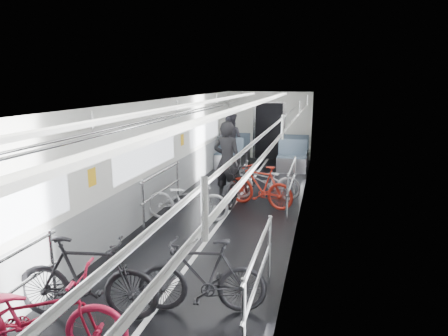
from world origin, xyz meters
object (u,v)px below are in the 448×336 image
object	(u,v)px
bike_left_near	(35,315)
person_standing	(227,161)
bike_left_mid	(87,279)
bike_left_far	(187,199)
bike_right_far	(260,186)
bike_aisle	(242,182)
person_seated	(230,140)
bike_right_near	(202,276)
bike_right_mid	(265,181)

from	to	relation	value
bike_left_near	person_standing	size ratio (longest dim) A/B	1.00
bike_left_near	bike_left_mid	world-z (taller)	bike_left_mid
bike_left_near	bike_left_mid	bearing A→B (deg)	-20.50
bike_left_far	bike_right_far	world-z (taller)	bike_right_far
bike_left_mid	bike_aisle	bearing A→B (deg)	-18.51
person_standing	person_seated	size ratio (longest dim) A/B	1.06
bike_left_far	bike_right_far	bearing A→B (deg)	-52.05
bike_right_near	bike_right_far	world-z (taller)	bike_right_far
bike_left_mid	bike_right_mid	distance (m)	5.55
bike_right_mid	bike_left_mid	bearing A→B (deg)	-16.77
bike_left_mid	person_standing	distance (m)	5.17
bike_right_far	bike_aisle	world-z (taller)	bike_aisle
bike_left_mid	person_seated	world-z (taller)	person_seated
bike_left_near	bike_right_far	bearing A→B (deg)	-26.84
bike_right_mid	bike_right_far	size ratio (longest dim) A/B	1.06
bike_left_near	person_standing	world-z (taller)	person_standing
bike_right_far	bike_left_mid	bearing A→B (deg)	3.81
bike_left_far	person_seated	xyz separation A→B (m)	(-0.35, 5.21, 0.44)
bike_left_far	bike_aisle	world-z (taller)	bike_aisle
bike_right_near	bike_right_mid	distance (m)	4.91
bike_aisle	bike_left_mid	bearing A→B (deg)	-91.29
bike_right_mid	person_standing	distance (m)	1.03
bike_left_mid	bike_left_near	bearing A→B (deg)	162.90
bike_right_mid	bike_left_far	bearing A→B (deg)	-38.74
bike_aisle	person_standing	size ratio (longest dim) A/B	1.00
bike_aisle	person_standing	bearing A→B (deg)	172.72
person_standing	bike_aisle	bearing A→B (deg)	176.79
bike_left_far	person_standing	bearing A→B (deg)	-21.44
bike_right_mid	bike_aisle	size ratio (longest dim) A/B	0.90
bike_left_near	bike_aisle	size ratio (longest dim) A/B	1.00
bike_left_near	person_seated	xyz separation A→B (m)	(-0.25, 9.53, 0.39)
bike_aisle	person_standing	xyz separation A→B (m)	(-0.37, 0.10, 0.45)
bike_left_mid	person_standing	bearing A→B (deg)	-14.27
bike_left_near	bike_right_near	bearing A→B (deg)	-60.62
bike_right_near	bike_aisle	xyz separation A→B (m)	(-0.46, 4.55, 0.02)
bike_left_near	bike_left_far	world-z (taller)	bike_left_near
bike_left_near	bike_left_far	size ratio (longest dim) A/B	1.11
bike_right_near	bike_left_far	bearing A→B (deg)	-169.29
bike_right_far	bike_right_mid	bearing A→B (deg)	-162.11
bike_right_near	person_seated	world-z (taller)	person_seated
bike_right_mid	person_seated	size ratio (longest dim) A/B	0.96
person_standing	bike_left_far	bearing A→B (deg)	86.03
bike_left_mid	person_seated	xyz separation A→B (m)	(-0.35, 8.78, 0.37)
bike_left_near	bike_right_far	world-z (taller)	bike_left_near
bike_right_far	person_standing	xyz separation A→B (m)	(-0.85, 0.34, 0.46)
bike_left_near	person_standing	xyz separation A→B (m)	(0.54, 5.89, 0.45)
bike_left_far	person_seated	size ratio (longest dim) A/B	0.95
bike_left_far	bike_left_near	bearing A→B (deg)	173.17
bike_right_near	bike_right_mid	xyz separation A→B (m)	(0.03, 4.91, -0.03)
bike_right_mid	person_seated	world-z (taller)	person_seated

